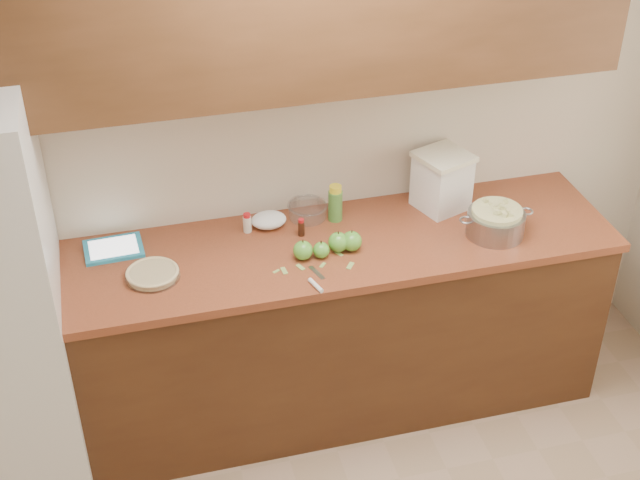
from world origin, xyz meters
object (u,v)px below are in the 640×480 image
object	(u,v)px
tablet	(114,249)
flour_canister	(442,180)
colander	(496,222)
pie	(153,274)

from	to	relation	value
tablet	flour_canister	bearing A→B (deg)	-3.17
flour_canister	tablet	size ratio (longest dim) A/B	1.11
colander	tablet	bearing A→B (deg)	169.78
pie	colander	distance (m)	1.50
pie	flour_canister	distance (m)	1.37
pie	flour_canister	xyz separation A→B (m)	(1.35, 0.23, 0.12)
pie	colander	xyz separation A→B (m)	(1.50, -0.05, 0.04)
pie	flour_canister	world-z (taller)	flour_canister
colander	tablet	xyz separation A→B (m)	(-1.64, 0.30, -0.05)
tablet	colander	bearing A→B (deg)	-12.73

